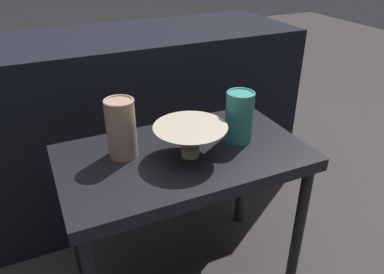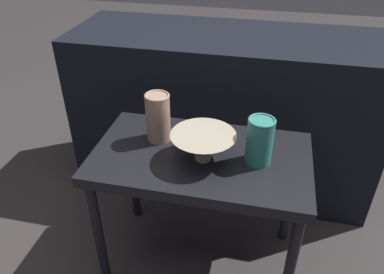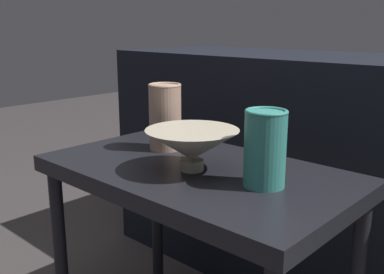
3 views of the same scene
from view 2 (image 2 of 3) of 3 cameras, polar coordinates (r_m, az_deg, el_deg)
The scene contains 6 objects.
ground_plane at distance 1.66m, azimuth 1.13°, elevation -17.66°, with size 8.00×8.00×0.00m, color #383333.
table at distance 1.33m, azimuth 1.35°, elevation -4.82°, with size 0.75×0.43×0.53m.
couch_backdrop at distance 1.85m, azimuth 4.84°, elevation 3.89°, with size 1.40×0.50×0.77m.
bowl at distance 1.23m, azimuth 1.71°, elevation -1.07°, with size 0.22×0.22×0.10m.
vase_textured_left at distance 1.32m, azimuth -5.20°, elevation 3.08°, with size 0.09×0.09×0.18m.
vase_colorful_right at distance 1.22m, azimuth 10.26°, elevation -0.59°, with size 0.09×0.09×0.16m.
Camera 2 is at (0.20, -1.02, 1.29)m, focal length 35.00 mm.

